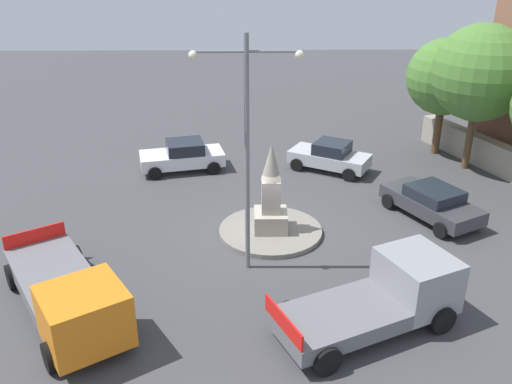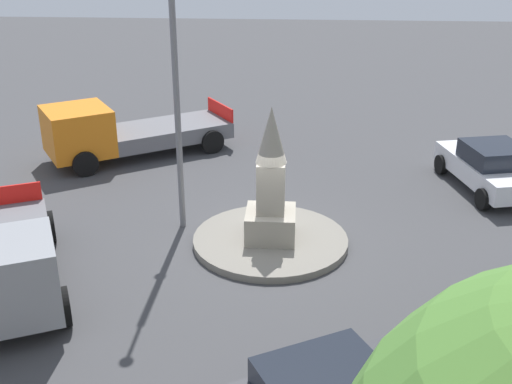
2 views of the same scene
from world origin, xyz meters
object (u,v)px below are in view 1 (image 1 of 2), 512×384
(monument, at_px, (271,197))
(tree_near_wall, at_px, (480,73))
(truck_orange_near_island, at_px, (70,298))
(streetlamp, at_px, (247,137))
(car_dark_grey_parked_left, at_px, (432,202))
(truck_grey_waiting, at_px, (385,296))
(tree_mid_cluster, at_px, (445,77))
(car_silver_parked_right, at_px, (330,156))
(car_white_approaching, at_px, (183,156))

(monument, relative_size, tree_near_wall, 0.49)
(truck_orange_near_island, bearing_deg, streetlamp, -149.05)
(monument, bearing_deg, car_dark_grey_parked_left, -169.39)
(tree_near_wall, bearing_deg, truck_grey_waiting, 60.53)
(tree_mid_cluster, bearing_deg, truck_orange_near_island, 43.30)
(monument, distance_m, car_silver_parked_right, 7.25)
(monument, xyz_separation_m, streetlamp, (0.89, 2.45, 3.23))
(monument, height_order, truck_grey_waiting, monument)
(streetlamp, xyz_separation_m, tree_near_wall, (-10.96, -9.13, -0.02))
(streetlamp, distance_m, truck_orange_near_island, 7.15)
(monument, height_order, truck_orange_near_island, monument)
(car_silver_parked_right, height_order, tree_mid_cluster, tree_mid_cluster)
(car_silver_parked_right, height_order, tree_near_wall, tree_near_wall)
(monument, distance_m, truck_grey_waiting, 6.45)
(truck_grey_waiting, bearing_deg, tree_near_wall, -119.47)
(monument, distance_m, tree_mid_cluster, 13.02)
(car_white_approaching, relative_size, tree_near_wall, 0.62)
(monument, bearing_deg, car_white_approaching, -58.31)
(streetlamp, bearing_deg, truck_orange_near_island, 30.95)
(truck_orange_near_island, bearing_deg, car_white_approaching, -99.27)
(tree_mid_cluster, bearing_deg, streetlamp, 48.17)
(truck_grey_waiting, height_order, tree_near_wall, tree_near_wall)
(monument, distance_m, car_dark_grey_parked_left, 6.80)
(monument, bearing_deg, truck_grey_waiting, 119.08)
(streetlamp, distance_m, truck_grey_waiting, 6.38)
(monument, bearing_deg, truck_orange_near_island, 42.48)
(truck_grey_waiting, xyz_separation_m, tree_mid_cluster, (-6.10, -14.46, 3.14))
(streetlamp, xyz_separation_m, car_silver_parked_right, (-4.08, -8.91, -4.05))
(streetlamp, bearing_deg, tree_mid_cluster, -131.83)
(streetlamp, bearing_deg, car_white_approaching, -70.61)
(monument, relative_size, truck_grey_waiting, 0.60)
(car_silver_parked_right, distance_m, truck_grey_waiting, 12.07)
(streetlamp, height_order, tree_mid_cluster, streetlamp)
(car_silver_parked_right, bearing_deg, streetlamp, 65.40)
(car_white_approaching, height_order, car_dark_grey_parked_left, car_white_approaching)
(car_dark_grey_parked_left, bearing_deg, tree_near_wall, -122.31)
(monument, xyz_separation_m, car_dark_grey_parked_left, (-6.63, -1.24, -0.86))
(streetlamp, relative_size, truck_orange_near_island, 1.23)
(car_dark_grey_parked_left, relative_size, truck_orange_near_island, 0.71)
(car_silver_parked_right, relative_size, truck_orange_near_island, 0.65)
(tree_mid_cluster, bearing_deg, car_white_approaching, 9.57)
(car_silver_parked_right, relative_size, tree_mid_cluster, 0.69)
(car_silver_parked_right, bearing_deg, car_dark_grey_parked_left, 123.40)
(monument, distance_m, tree_near_wall, 12.50)
(monument, bearing_deg, tree_mid_cluster, -136.18)
(car_dark_grey_parked_left, xyz_separation_m, truck_grey_waiting, (3.51, 6.85, 0.25))
(monument, relative_size, truck_orange_near_island, 0.54)
(monument, height_order, car_silver_parked_right, monument)
(streetlamp, relative_size, truck_grey_waiting, 1.37)
(car_silver_parked_right, bearing_deg, car_white_approaching, -1.15)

